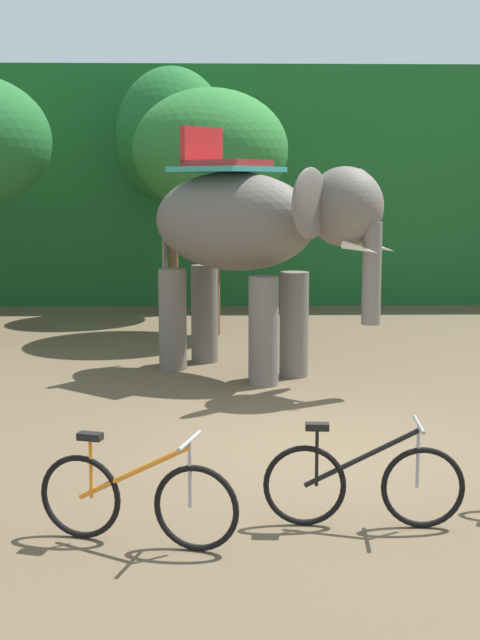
{
  "coord_description": "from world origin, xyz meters",
  "views": [
    {
      "loc": [
        -1.2,
        -9.4,
        2.89
      ],
      "look_at": [
        -0.92,
        1.0,
        1.3
      ],
      "focal_mm": 49.6,
      "sensor_mm": 36.0,
      "label": 1
    }
  ],
  "objects_px": {
    "tree_center_left": "(210,152)",
    "tree_center_right": "(172,137)",
    "bike_black": "(363,483)",
    "bike_orange": "(137,499)",
    "elephant": "(250,232)"
  },
  "relations": [
    {
      "from": "tree_center_right",
      "to": "bike_black",
      "type": "distance_m",
      "value": 13.33
    },
    {
      "from": "bike_black",
      "to": "tree_center_right",
      "type": "bearing_deg",
      "value": 99.9
    },
    {
      "from": "tree_center_right",
      "to": "bike_black",
      "type": "height_order",
      "value": "tree_center_right"
    },
    {
      "from": "tree_center_left",
      "to": "bike_orange",
      "type": "relative_size",
      "value": 2.85
    },
    {
      "from": "tree_center_left",
      "to": "bike_black",
      "type": "relative_size",
      "value": 2.76
    },
    {
      "from": "bike_orange",
      "to": "elephant",
      "type": "bearing_deg",
      "value": 79.89
    },
    {
      "from": "elephant",
      "to": "bike_orange",
      "type": "bearing_deg",
      "value": -100.11
    },
    {
      "from": "elephant",
      "to": "tree_center_right",
      "type": "bearing_deg",
      "value": 102.64
    },
    {
      "from": "tree_center_right",
      "to": "tree_center_left",
      "type": "xyz_separation_m",
      "value": [
        0.86,
        -2.79,
        -0.41
      ]
    },
    {
      "from": "tree_center_right",
      "to": "elephant",
      "type": "relative_size",
      "value": 1.42
    },
    {
      "from": "tree_center_left",
      "to": "tree_center_right",
      "type": "bearing_deg",
      "value": 107.13
    },
    {
      "from": "elephant",
      "to": "bike_black",
      "type": "xyz_separation_m",
      "value": [
        0.74,
        -6.11,
        -1.82
      ]
    },
    {
      "from": "tree_center_right",
      "to": "bike_orange",
      "type": "relative_size",
      "value": 3.31
    },
    {
      "from": "elephant",
      "to": "bike_black",
      "type": "height_order",
      "value": "elephant"
    },
    {
      "from": "tree_center_left",
      "to": "elephant",
      "type": "relative_size",
      "value": 1.23
    }
  ]
}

